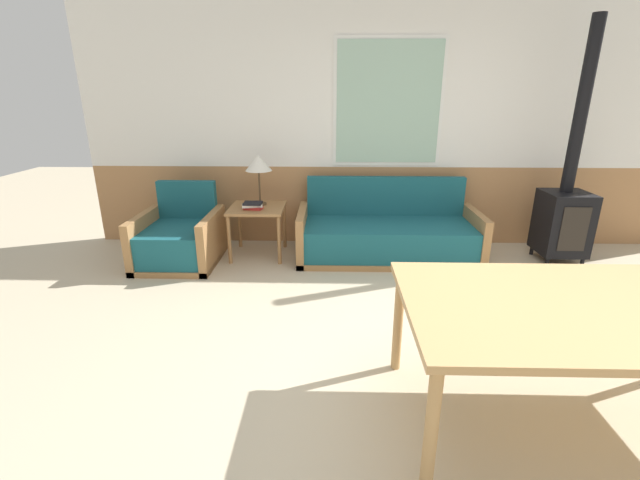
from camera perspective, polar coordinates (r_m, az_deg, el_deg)
ground_plane at (r=3.04m, az=16.80°, el=-16.61°), size 16.00×16.00×0.00m
wall_back at (r=5.08m, az=10.62°, el=14.54°), size 7.20×0.09×2.70m
couch at (r=4.76m, az=8.94°, el=0.60°), size 1.95×0.84×0.83m
armchair at (r=4.80m, az=-18.19°, el=-0.03°), size 0.80×0.88×0.81m
side_table at (r=4.74m, az=-8.35°, el=3.42°), size 0.59×0.59×0.56m
table_lamp at (r=4.73m, az=-8.21°, el=9.97°), size 0.29×0.29×0.55m
book_stack at (r=4.61m, az=-8.96°, el=4.56°), size 0.23×0.15×0.08m
dining_table at (r=2.61m, az=33.50°, el=-8.29°), size 2.00×1.08×0.73m
wood_stove at (r=5.17m, az=29.91°, el=4.02°), size 0.45×0.47×2.43m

